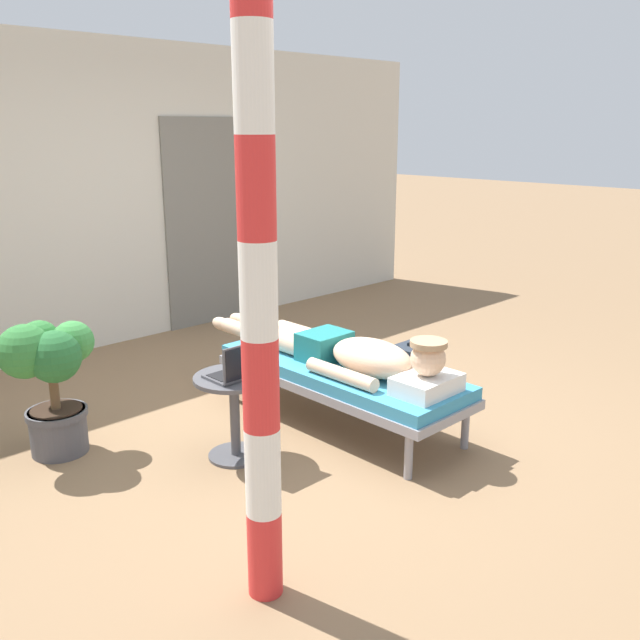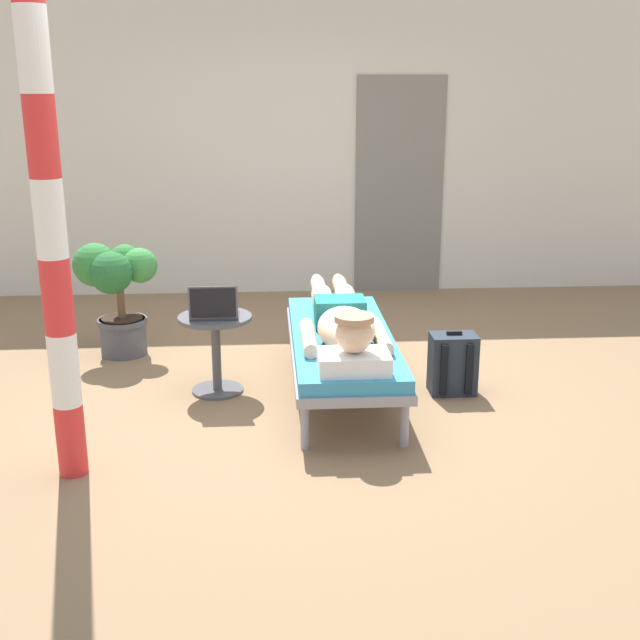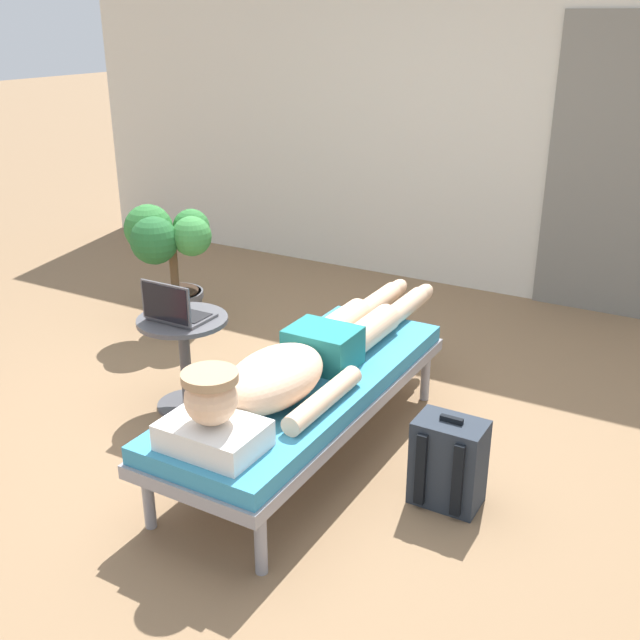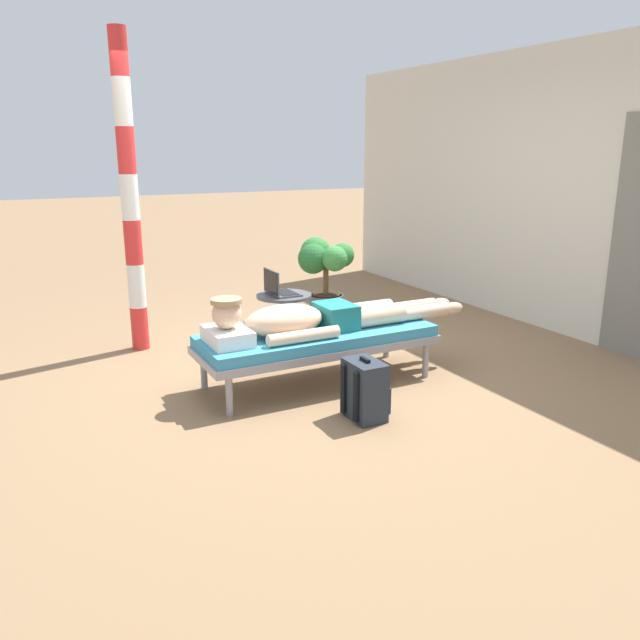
# 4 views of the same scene
# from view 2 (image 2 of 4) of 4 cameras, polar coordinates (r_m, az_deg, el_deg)

# --- Properties ---
(ground_plane) EXTENTS (40.00, 40.00, 0.00)m
(ground_plane) POSITION_cam_2_polar(r_m,az_deg,el_deg) (5.34, -0.93, -5.14)
(ground_plane) COLOR #846647
(house_wall_back) EXTENTS (7.60, 0.20, 2.70)m
(house_wall_back) POSITION_cam_2_polar(r_m,az_deg,el_deg) (7.76, -0.36, 11.98)
(house_wall_back) COLOR beige
(house_wall_back) RESTS_ON ground
(house_door_panel) EXTENTS (0.84, 0.03, 2.04)m
(house_door_panel) POSITION_cam_2_polar(r_m,az_deg,el_deg) (7.78, 5.68, 9.46)
(house_door_panel) COLOR slate
(house_door_panel) RESTS_ON ground
(lounge_chair) EXTENTS (0.66, 1.83, 0.42)m
(lounge_chair) POSITION_cam_2_polar(r_m,az_deg,el_deg) (5.19, 1.56, -1.71)
(lounge_chair) COLOR gray
(lounge_chair) RESTS_ON ground
(person_reclining) EXTENTS (0.53, 2.17, 0.33)m
(person_reclining) POSITION_cam_2_polar(r_m,az_deg,el_deg) (5.10, 1.62, -0.01)
(person_reclining) COLOR white
(person_reclining) RESTS_ON lounge_chair
(side_table) EXTENTS (0.48, 0.48, 0.52)m
(side_table) POSITION_cam_2_polar(r_m,az_deg,el_deg) (5.27, -7.44, -1.45)
(side_table) COLOR #4C4C51
(side_table) RESTS_ON ground
(laptop) EXTENTS (0.31, 0.24, 0.23)m
(laptop) POSITION_cam_2_polar(r_m,az_deg,el_deg) (5.16, -7.56, 0.76)
(laptop) COLOR #4C4C51
(laptop) RESTS_ON side_table
(backpack) EXTENTS (0.30, 0.26, 0.42)m
(backpack) POSITION_cam_2_polar(r_m,az_deg,el_deg) (5.34, 9.42, -3.12)
(backpack) COLOR #262D38
(backpack) RESTS_ON ground
(potted_plant) EXTENTS (0.60, 0.59, 0.86)m
(potted_plant) POSITION_cam_2_polar(r_m,az_deg,el_deg) (6.08, -14.32, 2.31)
(potted_plant) COLOR #4C4C51
(potted_plant) RESTS_ON ground
(porch_post) EXTENTS (0.15, 0.15, 2.70)m
(porch_post) POSITION_cam_2_polar(r_m,az_deg,el_deg) (4.08, -18.71, 6.86)
(porch_post) COLOR red
(porch_post) RESTS_ON ground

